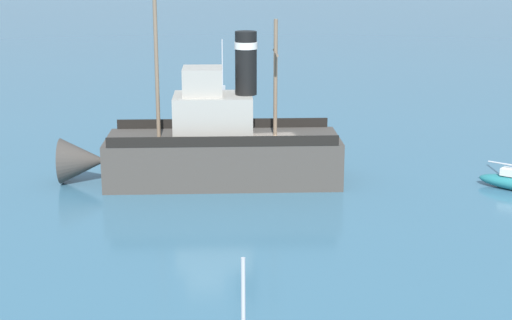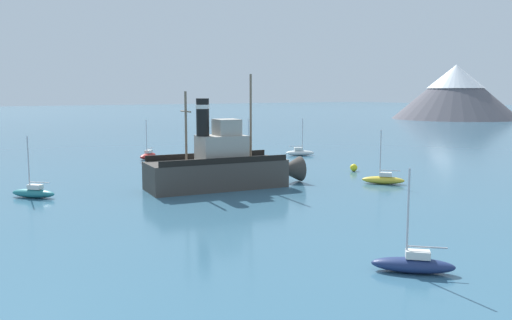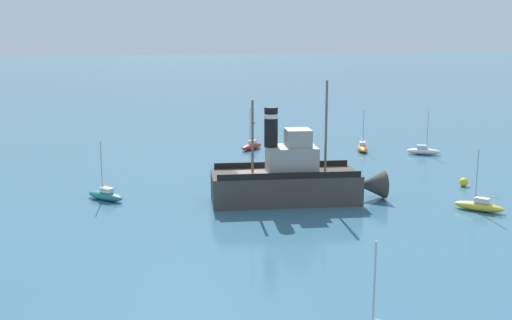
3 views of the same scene
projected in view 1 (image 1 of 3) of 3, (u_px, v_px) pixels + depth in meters
name	position (u px, v px, depth m)	size (l,w,h in m)	color
ground_plane	(273.00, 183.00, 40.77)	(600.00, 600.00, 0.00)	#38667F
old_tugboat	(211.00, 148.00, 40.56)	(5.97, 14.72, 9.90)	#423D38
sailboat_navy	(220.00, 93.00, 64.85)	(3.46, 3.47, 4.90)	navy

